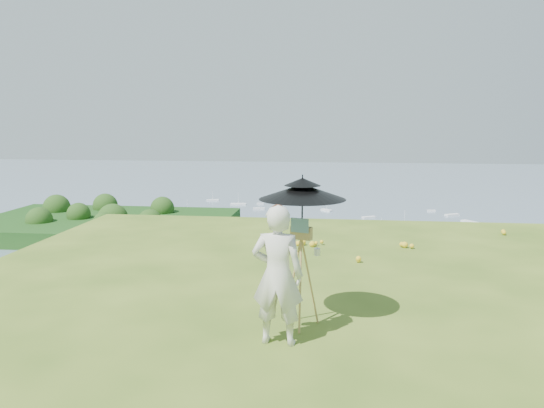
# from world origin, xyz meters

# --- Properties ---
(ground) EXTENTS (14.00, 14.00, 0.00)m
(ground) POSITION_xyz_m (0.00, 0.00, 0.00)
(ground) COLOR #43611B
(ground) RESTS_ON ground
(shoreline_tier) EXTENTS (170.00, 28.00, 8.00)m
(shoreline_tier) POSITION_xyz_m (0.00, 75.00, -36.00)
(shoreline_tier) COLOR #706A59
(shoreline_tier) RESTS_ON bay_water
(bay_water) EXTENTS (700.00, 700.00, 0.00)m
(bay_water) POSITION_xyz_m (0.00, 240.00, -34.00)
(bay_water) COLOR slate
(bay_water) RESTS_ON ground
(peninsula) EXTENTS (90.00, 60.00, 12.00)m
(peninsula) POSITION_xyz_m (-75.00, 155.00, -29.00)
(peninsula) COLOR #0F380F
(peninsula) RESTS_ON bay_water
(slope_trees) EXTENTS (110.00, 50.00, 6.00)m
(slope_trees) POSITION_xyz_m (0.00, 35.00, -15.00)
(slope_trees) COLOR #214414
(slope_trees) RESTS_ON forest_slope
(harbor_town) EXTENTS (110.00, 22.00, 5.00)m
(harbor_town) POSITION_xyz_m (0.00, 75.00, -29.50)
(harbor_town) COLOR silver
(harbor_town) RESTS_ON shoreline_tier
(moored_boats) EXTENTS (140.00, 140.00, 0.70)m
(moored_boats) POSITION_xyz_m (-12.50, 161.00, -33.65)
(moored_boats) COLOR white
(moored_boats) RESTS_ON bay_water
(wildflowers) EXTENTS (10.00, 10.50, 0.12)m
(wildflowers) POSITION_xyz_m (0.00, 0.25, 0.06)
(wildflowers) COLOR yellow
(wildflowers) RESTS_ON ground
(painter) EXTENTS (0.64, 0.44, 1.67)m
(painter) POSITION_xyz_m (-1.24, -1.13, 0.84)
(painter) COLOR silver
(painter) RESTS_ON ground
(field_easel) EXTENTS (0.68, 0.68, 1.42)m
(field_easel) POSITION_xyz_m (-1.00, -0.56, 0.71)
(field_easel) COLOR #AD8948
(field_easel) RESTS_ON ground
(sun_umbrella) EXTENTS (1.33, 1.33, 0.79)m
(sun_umbrella) POSITION_xyz_m (-0.99, -0.53, 1.56)
(sun_umbrella) COLOR black
(sun_umbrella) RESTS_ON field_easel
(painter_cap) EXTENTS (0.23, 0.26, 0.10)m
(painter_cap) POSITION_xyz_m (-1.24, -1.13, 1.62)
(painter_cap) COLOR #DA7882
(painter_cap) RESTS_ON painter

